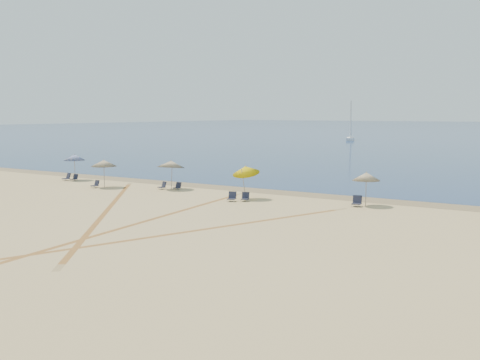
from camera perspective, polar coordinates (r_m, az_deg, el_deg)
The scene contains 17 objects.
ground at distance 28.37m, azimuth -22.05°, elevation -6.66°, with size 160.00×160.00×0.00m, color tan.
wet_sand at distance 46.40m, azimuth 2.61°, elevation -1.10°, with size 500.00×500.00×0.00m, color olive.
umbrella_0 at distance 55.87m, azimuth -16.32°, elevation 2.19°, with size 2.04×2.04×2.50m.
umbrella_1 at distance 49.76m, azimuth -13.53°, elevation 1.66°, with size 2.21×2.21×2.42m.
umbrella_2 at distance 47.57m, azimuth -6.96°, elevation 1.60°, with size 2.35×2.39×2.48m.
umbrella_3 at distance 41.82m, azimuth 0.57°, elevation 1.02°, with size 2.03×2.10×2.70m.
umbrella_4 at distance 39.67m, azimuth 12.59°, elevation 0.34°, with size 1.92×1.92×2.36m.
chair_0 at distance 55.85m, azimuth -16.99°, elevation 0.27°, with size 0.71×0.79×0.71m.
chair_1 at distance 55.36m, azimuth -16.29°, elevation 0.20°, with size 0.58×0.66×0.63m.
chair_2 at distance 49.90m, azimuth -14.32°, elevation -0.43°, with size 0.59×0.67×0.63m.
chair_3 at distance 47.83m, azimuth -7.78°, elevation -0.58°, with size 0.68×0.74×0.63m.
chair_4 at distance 47.32m, azimuth -6.30°, elevation -0.65°, with size 0.52×0.61×0.62m.
chair_5 at distance 40.95m, azimuth -0.81°, elevation -1.72°, with size 0.75×0.81×0.68m.
chair_6 at distance 40.95m, azimuth 0.54°, elevation -1.75°, with size 0.73×0.78×0.65m.
chair_7 at distance 39.50m, azimuth 11.68°, elevation -2.14°, with size 0.74×0.82×0.74m.
sailboat_3 at distance 134.45m, azimuth 11.07°, elevation 5.11°, with size 3.38×6.32×9.14m.
tire_tracks at distance 33.56m, azimuth -11.11°, elevation -4.26°, with size 46.09×43.30×0.00m.
Camera 1 is at (22.50, -16.08, 6.34)m, focal length 42.43 mm.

